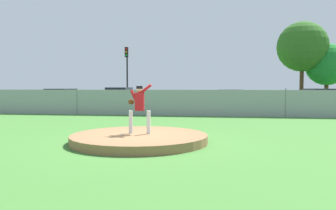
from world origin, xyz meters
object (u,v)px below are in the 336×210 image
parked_car_burgundy (230,101)px  traffic_light_near (127,67)px  pitcher_youth (139,104)px  parked_car_navy (61,100)px  parked_car_white (320,101)px  traffic_cone_orange (251,108)px  baseball (122,135)px  parked_car_silver (275,101)px  parked_car_slate (119,99)px

parked_car_burgundy → traffic_light_near: bearing=153.9°
pitcher_youth → parked_car_navy: pitcher_youth is taller
pitcher_youth → parked_car_white: bearing=55.5°
pitcher_youth → traffic_cone_orange: size_ratio=3.00×
parked_car_navy → traffic_cone_orange: (14.80, 0.23, -0.54)m
baseball → parked_car_white: size_ratio=0.02×
parked_car_silver → parked_car_navy: parked_car_navy is taller
parked_car_burgundy → parked_car_navy: (-13.22, -0.16, 0.03)m
pitcher_youth → parked_car_navy: size_ratio=0.39×
parked_car_slate → traffic_light_near: bearing=97.4°
parked_car_slate → traffic_light_near: (-0.55, 4.21, 2.81)m
baseball → parked_car_slate: bearing=107.1°
parked_car_silver → traffic_cone_orange: parked_car_silver is taller
parked_car_white → traffic_cone_orange: 4.75m
parked_car_navy → traffic_light_near: bearing=48.1°
baseball → traffic_light_near: bearing=105.0°
parked_car_navy → traffic_cone_orange: size_ratio=7.67×
parked_car_silver → traffic_light_near: 13.41m
baseball → parked_car_navy: size_ratio=0.02×
parked_car_slate → parked_car_navy: (-4.69, -0.40, -0.04)m
baseball → parked_car_slate: (-4.61, 15.03, 0.53)m
parked_car_silver → traffic_cone_orange: (-1.69, -0.03, -0.49)m
parked_car_navy → parked_car_silver: bearing=0.9°
parked_car_white → parked_car_slate: bearing=179.0°
parked_car_slate → parked_car_white: bearing=-1.0°
parked_car_silver → baseball: bearing=-115.8°
parked_car_white → parked_car_burgundy: bearing=179.8°
parked_car_white → parked_car_navy: 19.52m
parked_car_burgundy → traffic_cone_orange: bearing=2.6°
baseball → traffic_cone_orange: (5.49, 14.86, -0.05)m
parked_car_burgundy → parked_car_white: size_ratio=0.87×
traffic_cone_orange → pitcher_youth: bearing=-109.4°
parked_car_navy → traffic_light_near: (4.14, 4.61, 2.85)m
baseball → parked_car_navy: bearing=122.5°
parked_car_slate → parked_car_burgundy: size_ratio=1.03×
baseball → parked_car_burgundy: 15.31m
baseball → traffic_cone_orange: 15.84m
parked_car_silver → parked_car_slate: 11.80m
parked_car_white → baseball: bearing=-124.7°
parked_car_silver → parked_car_burgundy: parked_car_burgundy is taller
parked_car_navy → traffic_light_near: 6.82m
parked_car_burgundy → parked_car_white: 6.29m
parked_car_silver → traffic_cone_orange: 1.76m
pitcher_youth → traffic_cone_orange: pitcher_youth is taller
baseball → parked_car_silver: 16.53m
baseball → parked_car_navy: parked_car_navy is taller
parked_car_white → traffic_light_near: traffic_light_near is taller
parked_car_slate → parked_car_burgundy: bearing=-1.6°
parked_car_burgundy → parked_car_navy: bearing=-179.3°
parked_car_white → traffic_cone_orange: bearing=178.9°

